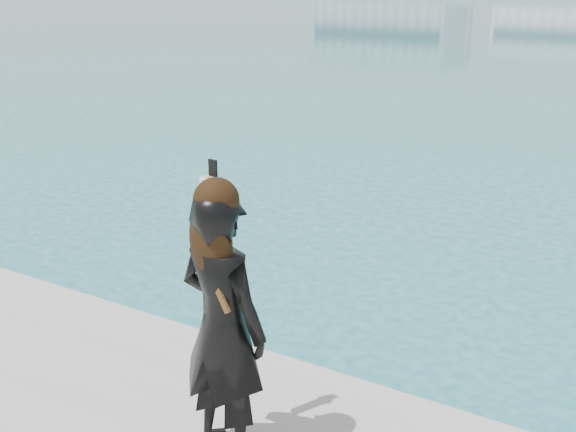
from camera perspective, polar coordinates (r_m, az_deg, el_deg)
name	(u,v)px	position (r m, az deg, el deg)	size (l,w,h in m)	color
woman	(222,319)	(4.07, -5.22, -8.14)	(0.64, 0.47, 1.71)	black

